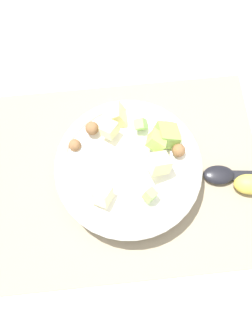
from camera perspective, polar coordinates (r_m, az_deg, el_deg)
name	(u,v)px	position (r m, az deg, el deg)	size (l,w,h in m)	color
ground_plane	(128,176)	(0.71, 0.34, -1.17)	(2.40, 2.40, 0.00)	silver
placemat	(128,175)	(0.70, 0.34, -1.09)	(0.48, 0.37, 0.01)	gray
salad_bowl	(126,168)	(0.67, 0.06, 0.01)	(0.25, 0.25, 0.10)	white
serving_spoon	(249,176)	(0.73, 17.68, -1.08)	(0.25, 0.06, 0.01)	black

